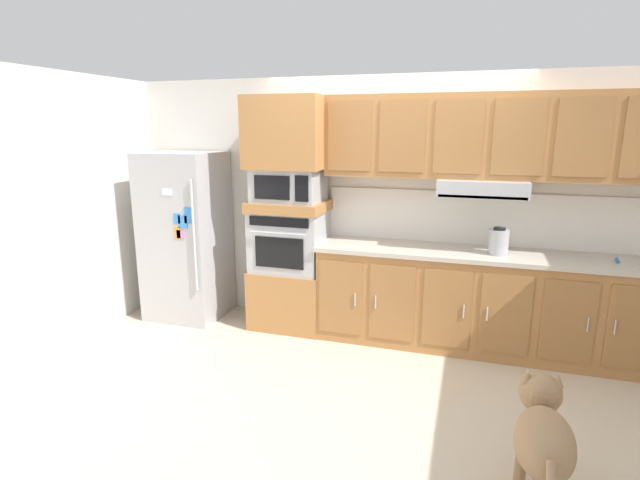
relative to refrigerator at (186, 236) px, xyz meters
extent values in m
plane|color=beige|center=(2.10, -0.68, -0.88)|extent=(9.60, 9.60, 0.00)
cube|color=silver|center=(2.10, 0.43, 0.37)|extent=(6.20, 0.12, 2.50)
cube|color=silver|center=(-0.70, -0.68, 0.37)|extent=(0.12, 7.10, 2.50)
cube|color=#ADADB2|center=(0.00, 0.00, 0.00)|extent=(0.76, 0.70, 1.76)
cylinder|color=silver|center=(0.33, -0.37, 0.10)|extent=(0.02, 0.02, 1.10)
cube|color=#337FDB|center=(0.14, -0.35, 0.26)|extent=(0.07, 0.01, 0.10)
cube|color=pink|center=(0.17, -0.35, 0.10)|extent=(0.09, 0.01, 0.08)
cube|color=#337FDB|center=(0.20, -0.35, 0.23)|extent=(0.10, 0.01, 0.13)
cube|color=orange|center=(0.14, -0.35, 0.11)|extent=(0.06, 0.01, 0.12)
cube|color=white|center=(0.05, -0.35, 0.52)|extent=(0.11, 0.01, 0.06)
cube|color=#337FDB|center=(0.28, -0.35, 0.30)|extent=(0.10, 0.01, 0.16)
cube|color=#A8703D|center=(1.16, 0.07, -0.58)|extent=(0.74, 0.62, 0.60)
cube|color=#A8AAAF|center=(1.16, 0.07, 0.02)|extent=(0.70, 0.58, 0.60)
cube|color=black|center=(1.16, -0.23, -0.04)|extent=(0.49, 0.01, 0.30)
cube|color=black|center=(1.16, -0.23, 0.26)|extent=(0.59, 0.01, 0.09)
cylinder|color=#A8AAAF|center=(1.16, -0.25, 0.15)|extent=(0.56, 0.02, 0.02)
cube|color=#A8703D|center=(1.16, 0.07, 0.37)|extent=(0.74, 0.62, 0.10)
cube|color=#A8AAAF|center=(1.16, 0.07, 0.58)|extent=(0.64, 0.53, 0.32)
cube|color=black|center=(1.09, -0.20, 0.58)|extent=(0.35, 0.01, 0.22)
cube|color=black|center=(1.38, -0.20, 0.58)|extent=(0.13, 0.01, 0.24)
cube|color=#A8703D|center=(1.16, 0.07, 1.08)|extent=(0.74, 0.62, 0.68)
cube|color=#A8703D|center=(2.97, 0.07, -0.44)|extent=(2.89, 0.60, 0.88)
cube|color=#9A6738|center=(1.77, -0.24, -0.42)|extent=(0.41, 0.01, 0.70)
cylinder|color=#BCBCC1|center=(1.91, -0.25, -0.42)|extent=(0.01, 0.01, 0.12)
cube|color=#9A6738|center=(2.25, -0.24, -0.42)|extent=(0.41, 0.01, 0.70)
cylinder|color=#BCBCC1|center=(2.11, -0.25, -0.42)|extent=(0.01, 0.01, 0.12)
cube|color=#9A6738|center=(2.73, -0.24, -0.42)|extent=(0.41, 0.01, 0.70)
cylinder|color=#BCBCC1|center=(2.88, -0.25, -0.42)|extent=(0.01, 0.01, 0.12)
cube|color=#9A6738|center=(3.21, -0.24, -0.42)|extent=(0.41, 0.01, 0.70)
cylinder|color=#BCBCC1|center=(3.07, -0.25, -0.42)|extent=(0.01, 0.01, 0.12)
cube|color=#9A6738|center=(3.70, -0.24, -0.42)|extent=(0.41, 0.01, 0.70)
cylinder|color=#BCBCC1|center=(3.84, -0.25, -0.42)|extent=(0.01, 0.01, 0.12)
cube|color=#9A6738|center=(4.18, -0.24, -0.42)|extent=(0.41, 0.01, 0.70)
cylinder|color=#BCBCC1|center=(4.03, -0.25, -0.42)|extent=(0.01, 0.01, 0.12)
cube|color=#BCB2A3|center=(2.97, 0.07, 0.02)|extent=(2.93, 0.64, 0.04)
cube|color=silver|center=(2.97, 0.36, 0.29)|extent=(2.93, 0.02, 0.50)
cube|color=#A8703D|center=(2.97, 0.20, 1.05)|extent=(2.89, 0.34, 0.74)
cube|color=#A8AAAF|center=(2.96, 0.13, 0.61)|extent=(0.76, 0.48, 0.14)
cube|color=black|center=(2.96, -0.09, 0.55)|extent=(0.72, 0.04, 0.02)
cube|color=#9A6738|center=(1.77, 0.02, 1.05)|extent=(0.41, 0.01, 0.63)
cube|color=#9A6738|center=(2.25, 0.02, 1.05)|extent=(0.41, 0.01, 0.63)
cube|color=#9A6738|center=(2.73, 0.02, 1.05)|extent=(0.41, 0.01, 0.63)
cube|color=#9A6738|center=(3.21, 0.02, 1.05)|extent=(0.41, 0.01, 0.63)
cube|color=#9A6738|center=(3.70, 0.02, 1.05)|extent=(0.41, 0.01, 0.63)
cylinder|color=blue|center=(4.06, 0.05, 0.05)|extent=(0.04, 0.10, 0.03)
cylinder|color=silver|center=(4.17, 0.03, 0.05)|extent=(0.03, 0.12, 0.01)
cylinder|color=#A8AAAF|center=(3.13, 0.02, 0.15)|extent=(0.17, 0.17, 0.22)
cylinder|color=black|center=(3.13, 0.02, 0.27)|extent=(0.10, 0.10, 0.02)
ellipsoid|color=#997551|center=(3.32, -1.92, -0.48)|extent=(0.32, 0.55, 0.30)
sphere|color=#997551|center=(3.34, -1.54, -0.39)|extent=(0.24, 0.24, 0.24)
ellipsoid|color=brown|center=(3.34, -1.42, -0.41)|extent=(0.10, 0.14, 0.08)
cone|color=#997551|center=(3.26, -1.56, -0.29)|extent=(0.07, 0.07, 0.08)
cone|color=#997551|center=(3.42, -1.56, -0.29)|extent=(0.07, 0.07, 0.08)
cylinder|color=#997551|center=(3.25, -1.73, -0.75)|extent=(0.07, 0.07, 0.25)
cylinder|color=#997551|center=(3.41, -1.73, -0.75)|extent=(0.07, 0.07, 0.25)
camera|label=1|loc=(2.87, -4.38, 1.13)|focal=27.24mm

